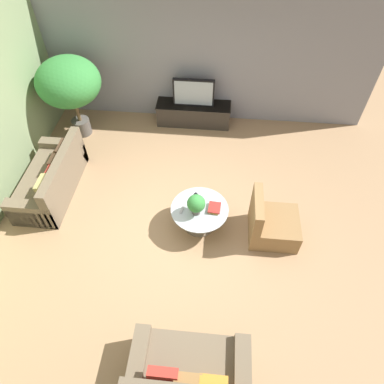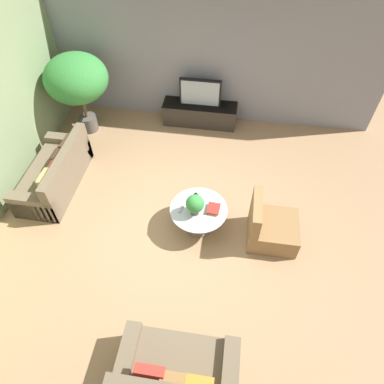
# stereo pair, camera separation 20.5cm
# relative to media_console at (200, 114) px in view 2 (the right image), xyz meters

# --- Properties ---
(ground_plane) EXTENTS (24.00, 24.00, 0.00)m
(ground_plane) POSITION_rel_media_console_xyz_m (0.06, -2.94, -0.25)
(ground_plane) COLOR #9E7A56
(back_wall_stone) EXTENTS (7.40, 0.12, 3.00)m
(back_wall_stone) POSITION_rel_media_console_xyz_m (0.06, 0.32, 1.25)
(back_wall_stone) COLOR gray
(back_wall_stone) RESTS_ON ground
(media_console) EXTENTS (1.66, 0.50, 0.49)m
(media_console) POSITION_rel_media_console_xyz_m (0.00, 0.00, 0.00)
(media_console) COLOR #2D2823
(media_console) RESTS_ON ground
(television) EXTENTS (0.89, 0.13, 0.62)m
(television) POSITION_rel_media_console_xyz_m (0.00, -0.00, 0.54)
(television) COLOR black
(television) RESTS_ON media_console
(coffee_table) EXTENTS (0.97, 0.97, 0.46)m
(coffee_table) POSITION_rel_media_console_xyz_m (0.37, -2.89, 0.06)
(coffee_table) COLOR #756656
(coffee_table) RESTS_ON ground
(couch_by_wall) EXTENTS (0.84, 1.79, 0.84)m
(couch_by_wall) POSITION_rel_media_console_xyz_m (-2.43, -2.32, 0.04)
(couch_by_wall) COLOR brown
(couch_by_wall) RESTS_ON ground
(couch_near_entry) EXTENTS (1.46, 0.84, 0.84)m
(couch_near_entry) POSITION_rel_media_console_xyz_m (0.44, -5.35, 0.03)
(couch_near_entry) COLOR brown
(couch_near_entry) RESTS_ON ground
(armchair_wicker) EXTENTS (0.80, 0.76, 0.86)m
(armchair_wicker) POSITION_rel_media_console_xyz_m (1.57, -2.95, 0.02)
(armchair_wicker) COLOR olive
(armchair_wicker) RESTS_ON ground
(potted_palm_tall) EXTENTS (1.27, 1.27, 1.74)m
(potted_palm_tall) POSITION_rel_media_console_xyz_m (-2.43, -0.60, 0.98)
(potted_palm_tall) COLOR #514C47
(potted_palm_tall) RESTS_ON ground
(potted_plant_tabletop) EXTENTS (0.30, 0.30, 0.39)m
(potted_plant_tabletop) POSITION_rel_media_console_xyz_m (0.31, -2.97, 0.43)
(potted_plant_tabletop) COLOR #514C47
(potted_plant_tabletop) RESTS_ON coffee_table
(book_stack) EXTENTS (0.22, 0.25, 0.06)m
(book_stack) POSITION_rel_media_console_xyz_m (0.61, -2.87, 0.23)
(book_stack) COLOR gold
(book_stack) RESTS_ON coffee_table
(remote_black) EXTENTS (0.14, 0.14, 0.02)m
(remote_black) POSITION_rel_media_console_xyz_m (0.31, -2.61, 0.21)
(remote_black) COLOR black
(remote_black) RESTS_ON coffee_table
(remote_silver) EXTENTS (0.08, 0.16, 0.02)m
(remote_silver) POSITION_rel_media_console_xyz_m (0.08, -2.94, 0.21)
(remote_silver) COLOR gray
(remote_silver) RESTS_ON coffee_table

